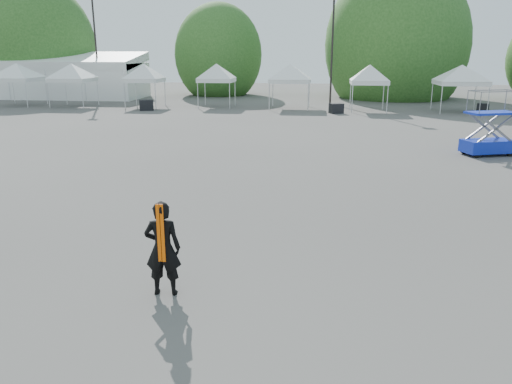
# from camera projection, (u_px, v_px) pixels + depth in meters

# --- Properties ---
(ground) EXTENTS (120.00, 120.00, 0.00)m
(ground) POSITION_uv_depth(u_px,v_px,m) (220.00, 243.00, 11.41)
(ground) COLOR #474442
(ground) RESTS_ON ground
(marquee) EXTENTS (15.00, 6.25, 4.23)m
(marquee) POSITION_uv_depth(u_px,v_px,m) (63.00, 76.00, 46.96)
(marquee) COLOR white
(marquee) RESTS_ON ground
(light_pole_west) EXTENTS (0.60, 0.25, 10.30)m
(light_pole_west) POSITION_uv_depth(u_px,v_px,m) (95.00, 34.00, 44.49)
(light_pole_west) COLOR black
(light_pole_west) RESTS_ON ground
(light_pole_east) EXTENTS (0.60, 0.25, 9.80)m
(light_pole_east) POSITION_uv_depth(u_px,v_px,m) (333.00, 35.00, 40.11)
(light_pole_east) COLOR black
(light_pole_east) RESTS_ON ground
(tree_far_w) EXTENTS (4.80, 4.80, 7.30)m
(tree_far_w) POSITION_uv_depth(u_px,v_px,m) (37.00, 48.00, 49.61)
(tree_far_w) COLOR #382314
(tree_far_w) RESTS_ON ground
(tree_mid_w) EXTENTS (4.16, 4.16, 6.33)m
(tree_mid_w) POSITION_uv_depth(u_px,v_px,m) (219.00, 55.00, 49.51)
(tree_mid_w) COLOR #382314
(tree_mid_w) RESTS_ON ground
(tree_mid_e) EXTENTS (5.12, 5.12, 7.79)m
(tree_mid_e) POSITION_uv_depth(u_px,v_px,m) (396.00, 45.00, 46.25)
(tree_mid_e) COLOR #382314
(tree_mid_e) RESTS_ON ground
(tent_a) EXTENTS (4.43, 4.43, 3.88)m
(tent_a) POSITION_uv_depth(u_px,v_px,m) (16.00, 67.00, 39.67)
(tent_a) COLOR silver
(tent_a) RESTS_ON ground
(tent_b) EXTENTS (4.17, 4.17, 3.88)m
(tent_b) POSITION_uv_depth(u_px,v_px,m) (71.00, 67.00, 39.02)
(tent_b) COLOR silver
(tent_b) RESTS_ON ground
(tent_c) EXTENTS (3.74, 3.74, 3.88)m
(tent_c) POSITION_uv_depth(u_px,v_px,m) (144.00, 67.00, 38.59)
(tent_c) COLOR silver
(tent_c) RESTS_ON ground
(tent_d) EXTENTS (3.78, 3.78, 3.88)m
(tent_d) POSITION_uv_depth(u_px,v_px,m) (216.00, 67.00, 38.68)
(tent_d) COLOR silver
(tent_d) RESTS_ON ground
(tent_e) EXTENTS (4.37, 4.37, 3.88)m
(tent_e) POSITION_uv_depth(u_px,v_px,m) (290.00, 68.00, 37.73)
(tent_e) COLOR silver
(tent_e) RESTS_ON ground
(tent_f) EXTENTS (3.74, 3.74, 3.88)m
(tent_f) POSITION_uv_depth(u_px,v_px,m) (370.00, 68.00, 35.89)
(tent_f) COLOR silver
(tent_f) RESTS_ON ground
(tent_g) EXTENTS (4.70, 4.70, 3.88)m
(tent_g) POSITION_uv_depth(u_px,v_px,m) (462.00, 69.00, 35.37)
(tent_g) COLOR silver
(tent_g) RESTS_ON ground
(man) EXTENTS (0.68, 0.48, 1.75)m
(man) POSITION_uv_depth(u_px,v_px,m) (163.00, 248.00, 8.80)
(man) COLOR black
(man) RESTS_ON ground
(scissor_lift) EXTENTS (2.31, 1.66, 2.69)m
(scissor_lift) POSITION_uv_depth(u_px,v_px,m) (491.00, 123.00, 20.75)
(scissor_lift) COLOR #0B1D97
(scissor_lift) RESTS_ON ground
(crate_west) EXTENTS (1.20, 1.09, 0.77)m
(crate_west) POSITION_uv_depth(u_px,v_px,m) (146.00, 105.00, 37.07)
(crate_west) COLOR black
(crate_west) RESTS_ON ground
(crate_mid) EXTENTS (1.09, 0.98, 0.70)m
(crate_mid) POSITION_uv_depth(u_px,v_px,m) (336.00, 108.00, 35.29)
(crate_mid) COLOR black
(crate_mid) RESTS_ON ground
(crate_east) EXTENTS (0.95, 0.86, 0.61)m
(crate_east) POSITION_uv_depth(u_px,v_px,m) (483.00, 108.00, 36.16)
(crate_east) COLOR black
(crate_east) RESTS_ON ground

